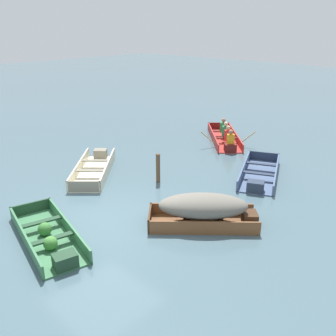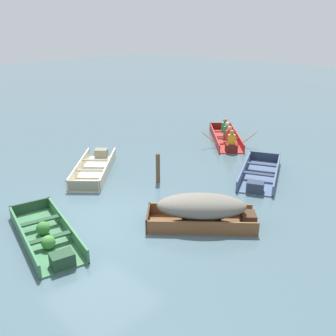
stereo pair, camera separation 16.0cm
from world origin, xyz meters
name	(u,v)px [view 1 (the left image)]	position (x,y,z in m)	size (l,w,h in m)	color
ground_plane	(99,223)	(0.00, 0.00, 0.00)	(80.00, 80.00, 0.00)	#47606B
dinghy_green_foreground	(49,237)	(-0.12, -1.35, 0.13)	(3.19, 1.77, 0.37)	#387047
skiff_cream_near_moored	(94,168)	(-2.95, 2.06, 0.13)	(2.93, 3.04, 0.38)	beige
skiff_wooden_brown_mid_moored	(204,209)	(2.03, 1.76, 0.46)	(2.70, 2.56, 0.83)	brown
skiff_slate_blue_far_moored	(259,174)	(1.47, 5.45, 0.12)	(2.27, 3.23, 0.36)	#475B7F
rowboat_red_with_crew	(225,137)	(-1.62, 7.93, 0.23)	(3.18, 3.25, 0.91)	#AD2D28
mooring_post	(158,168)	(-0.73, 2.93, 0.48)	(0.13, 0.13, 0.95)	brown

